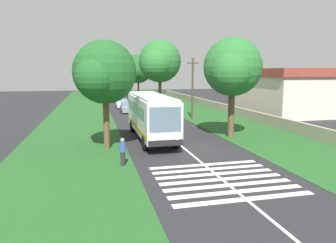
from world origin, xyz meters
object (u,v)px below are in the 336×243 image
at_px(utility_pole, 193,88).
at_px(trailing_car_3, 132,95).
at_px(trailing_car_0, 127,108).
at_px(roadside_tree_left_2, 95,66).
at_px(pedestrian, 123,152).
at_px(roadside_tree_left_0, 92,69).
at_px(roadside_tree_right_2, 159,63).
at_px(trailing_car_1, 122,103).
at_px(roadside_tree_right_1, 231,69).
at_px(roadside_tree_left_1, 103,74).
at_px(coach_bus, 151,114).
at_px(trailing_car_2, 119,99).
at_px(roadside_building, 281,91).
at_px(roadside_tree_right_0, 138,69).

bearing_deg(utility_pole, trailing_car_3, 5.21).
bearing_deg(trailing_car_0, roadside_tree_left_2, 7.68).
xyz_separation_m(trailing_car_0, pedestrian, (-25.69, 3.06, 0.24)).
height_order(roadside_tree_left_0, roadside_tree_right_2, roadside_tree_right_2).
relative_size(trailing_car_1, roadside_tree_left_0, 0.42).
bearing_deg(roadside_tree_right_2, utility_pole, -179.22).
xyz_separation_m(roadside_tree_left_0, roadside_tree_right_1, (-59.59, -11.31, -0.65)).
distance_m(roadside_tree_left_1, pedestrian, 6.66).
xyz_separation_m(trailing_car_0, roadside_tree_left_1, (-20.92, 3.88, 4.81)).
xyz_separation_m(coach_bus, trailing_car_3, (43.67, -3.88, -1.48)).
bearing_deg(roadside_tree_left_0, trailing_car_2, -169.10).
distance_m(trailing_car_0, roadside_tree_left_1, 21.81).
height_order(coach_bus, utility_pole, utility_pole).
relative_size(roadside_tree_left_0, roadside_tree_right_2, 0.92).
relative_size(trailing_car_3, utility_pole, 0.59).
distance_m(trailing_car_1, trailing_car_3, 19.56).
xyz_separation_m(trailing_car_1, utility_pole, (-14.50, -7.14, 3.13)).
bearing_deg(roadside_tree_left_1, utility_pole, -40.63).
bearing_deg(pedestrian, roadside_tree_left_1, 9.81).
height_order(trailing_car_3, roadside_tree_right_1, roadside_tree_right_1).
xyz_separation_m(utility_pole, pedestrian, (-17.40, 10.01, -2.89)).
bearing_deg(coach_bus, trailing_car_2, -0.18).
bearing_deg(trailing_car_2, roadside_building, -137.88).
xyz_separation_m(roadside_tree_left_1, roadside_tree_right_0, (59.07, -10.83, 0.86)).
relative_size(trailing_car_0, utility_pole, 0.59).
relative_size(trailing_car_1, roadside_tree_right_2, 0.39).
distance_m(trailing_car_2, utility_pole, 25.41).
xyz_separation_m(roadside_tree_left_1, utility_pole, (12.63, -10.83, -1.68)).
distance_m(coach_bus, roadside_tree_left_1, 5.74).
relative_size(roadside_tree_left_0, pedestrian, 6.09).
relative_size(coach_bus, trailing_car_1, 2.60).
relative_size(roadside_tree_right_1, roadside_tree_right_2, 0.76).
height_order(roadside_tree_left_1, roadside_tree_right_1, roadside_tree_right_1).
distance_m(roadside_tree_left_0, roadside_tree_right_0, 11.70).
xyz_separation_m(trailing_car_1, roadside_tree_right_2, (4.01, -6.89, 6.62)).
distance_m(trailing_car_1, roadside_tree_right_2, 10.36).
relative_size(roadside_tree_right_1, pedestrian, 5.01).
distance_m(coach_bus, roadside_tree_right_1, 7.79).
relative_size(trailing_car_3, roadside_tree_right_0, 0.42).
bearing_deg(pedestrian, coach_bus, -22.59).
distance_m(roadside_tree_left_1, utility_pole, 16.72).
bearing_deg(roadside_tree_left_1, roadside_tree_right_1, -81.56).
height_order(utility_pole, pedestrian, utility_pole).
bearing_deg(coach_bus, roadside_tree_left_2, 4.72).
bearing_deg(roadside_tree_right_1, trailing_car_1, 15.20).
bearing_deg(pedestrian, roadside_tree_left_0, 1.30).
distance_m(trailing_car_0, trailing_car_3, 25.64).
xyz_separation_m(trailing_car_3, roadside_tree_right_2, (-15.12, -2.81, 6.62)).
bearing_deg(roadside_tree_left_2, roadside_tree_right_1, -167.53).
xyz_separation_m(roadside_tree_left_0, roadside_tree_right_2, (-30.03, -11.26, 0.73)).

